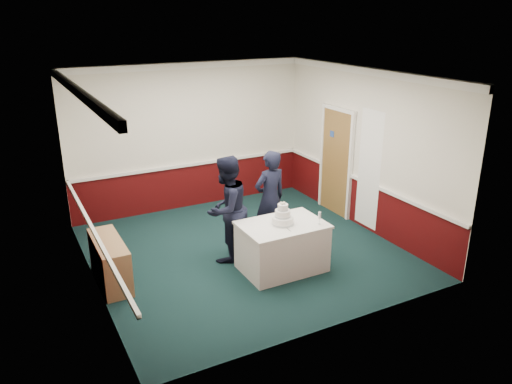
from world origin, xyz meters
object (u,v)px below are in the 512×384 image
cake_table (282,246)px  champagne_flute (320,216)px  sideboard (110,262)px  cake_knife (287,229)px  wedding_cake (283,217)px  person_woman (270,198)px  person_man (227,209)px

cake_table → champagne_flute: bearing=-29.2°
sideboard → champagne_flute: (3.02, -1.13, 0.58)m
champagne_flute → sideboard: bearing=159.5°
cake_table → cake_knife: bearing=-98.5°
sideboard → wedding_cake: size_ratio=3.30×
cake_table → wedding_cake: 0.50m
person_woman → cake_knife: bearing=67.3°
wedding_cake → champagne_flute: (0.50, -0.28, 0.03)m
wedding_cake → person_woman: 0.95m
cake_knife → person_woman: size_ratio=0.13×
person_woman → person_man: bearing=3.4°
cake_table → person_man: 1.09m
champagne_flute → person_man: (-1.12, 1.03, -0.04)m
sideboard → person_man: (1.90, -0.10, 0.54)m
wedding_cake → champagne_flute: size_ratio=1.78×
wedding_cake → sideboard: bearing=161.4°
sideboard → cake_knife: cake_knife is taller
sideboard → person_woman: 2.85m
cake_knife → sideboard: bearing=160.8°
cake_table → person_man: size_ratio=0.74×
wedding_cake → person_man: (-0.62, 0.75, -0.01)m
person_man → sideboard: bearing=-31.7°
wedding_cake → person_woman: bearing=72.7°
person_woman → wedding_cake: bearing=65.8°
cake_knife → champagne_flute: 0.55m
person_man → person_woman: size_ratio=1.03×
champagne_flute → person_woman: size_ratio=0.12×
sideboard → cake_knife: 2.74m
sideboard → person_woman: bearing=1.3°
champagne_flute → cake_table: bearing=150.8°
cake_knife → champagne_flute: (0.53, -0.08, 0.14)m
cake_knife → person_man: person_man is taller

